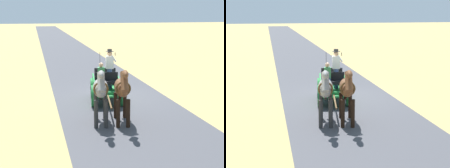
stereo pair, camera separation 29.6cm
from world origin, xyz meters
TOP-DOWN VIEW (x-y plane):
  - ground_plane at (0.00, 0.00)m, footprint 200.00×200.00m
  - road_surface at (0.00, 0.00)m, footprint 5.42×160.00m
  - horse_drawn_carriage at (0.40, 0.64)m, footprint 1.76×4.51m
  - horse_near_side at (0.48, 3.69)m, footprint 0.81×2.15m
  - horse_off_side at (1.26, 3.57)m, footprint 0.82×2.15m

SIDE VIEW (x-z plane):
  - ground_plane at x=0.00m, z-range 0.00..0.00m
  - road_surface at x=0.00m, z-range 0.00..0.01m
  - horse_drawn_carriage at x=0.40m, z-range -0.43..2.07m
  - horse_near_side at x=0.48m, z-range 0.22..2.43m
  - horse_off_side at x=1.26m, z-range 0.22..2.43m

